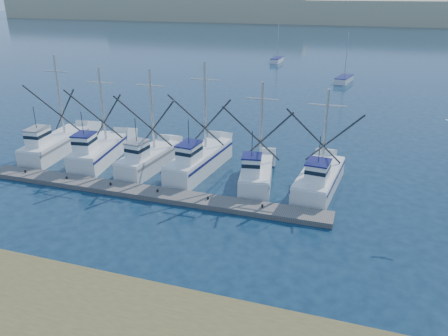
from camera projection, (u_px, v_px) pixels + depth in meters
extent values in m
plane|color=#0B2034|center=(188.00, 254.00, 25.57)|extent=(500.00, 500.00, 0.00)
cube|color=#67625C|center=(146.00, 192.00, 32.87)|extent=(27.77, 1.91, 0.37)
cube|color=tan|center=(356.00, 10.00, 208.39)|extent=(360.00, 60.00, 10.00)
cube|color=silver|center=(56.00, 146.00, 40.87)|extent=(3.13, 8.55, 1.54)
cube|color=white|center=(38.00, 137.00, 38.41)|extent=(1.56, 2.16, 1.50)
cylinder|color=#B7B2A8|center=(59.00, 95.00, 40.43)|extent=(0.22, 0.22, 7.40)
cube|color=silver|center=(99.00, 153.00, 39.03)|extent=(3.60, 7.71, 1.57)
cube|color=white|center=(85.00, 143.00, 36.77)|extent=(1.73, 2.00, 1.50)
cylinder|color=#B7B2A8|center=(102.00, 105.00, 38.59)|extent=(0.22, 0.22, 6.61)
cube|color=silver|center=(149.00, 161.00, 37.36)|extent=(2.96, 7.07, 1.48)
cube|color=white|center=(137.00, 151.00, 35.25)|extent=(1.49, 1.80, 1.50)
cylinder|color=#B7B2A8|center=(152.00, 110.00, 36.81)|extent=(0.22, 0.22, 6.88)
cube|color=silver|center=(200.00, 162.00, 36.87)|extent=(3.15, 8.84, 1.65)
cube|color=white|center=(189.00, 153.00, 34.32)|extent=(1.53, 2.23, 1.50)
cylinder|color=#B7B2A8|center=(205.00, 106.00, 36.46)|extent=(0.22, 0.22, 7.35)
cube|color=silver|center=(256.00, 176.00, 34.43)|extent=(3.36, 6.71, 1.43)
cube|color=white|center=(252.00, 166.00, 32.43)|extent=(1.58, 1.77, 1.50)
cylinder|color=#B7B2A8|center=(261.00, 124.00, 33.88)|extent=(0.22, 0.22, 6.51)
cube|color=silver|center=(319.00, 181.00, 33.61)|extent=(3.31, 7.91, 1.42)
cube|color=white|center=(318.00, 173.00, 31.33)|extent=(1.67, 2.01, 1.50)
cylinder|color=#B7B2A8|center=(325.00, 129.00, 33.34)|extent=(0.22, 0.22, 6.12)
cube|color=silver|center=(344.00, 80.00, 72.53)|extent=(2.81, 5.66, 0.90)
cylinder|color=#B7B2A8|center=(347.00, 54.00, 71.26)|extent=(0.12, 0.12, 7.20)
cube|color=silver|center=(277.00, 60.00, 92.41)|extent=(1.91, 5.23, 0.90)
cylinder|color=#B7B2A8|center=(278.00, 40.00, 91.13)|extent=(0.12, 0.12, 7.20)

